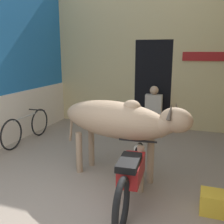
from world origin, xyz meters
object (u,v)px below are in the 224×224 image
Objects in this scene: cow at (118,121)px; crate at (217,203)px; motorcycle_near at (131,174)px; plastic_stool at (165,123)px; shopkeeper_seated at (153,108)px; bicycle at (27,127)px.

crate is at bearing -17.93° from cow.
motorcycle_near reaches higher than plastic_stool.
shopkeeper_seated is (-0.35, 3.52, 0.19)m from motorcycle_near.
plastic_stool is 0.96× the size of crate.
bicycle reaches higher than plastic_stool.
plastic_stool is at bearing 83.17° from cow.
bicycle is at bearing 159.41° from crate.
shopkeeper_seated reaches higher than crate.
cow reaches higher than bicycle.
shopkeeper_seated is 2.90× the size of plastic_stool.
cow is 1.90× the size of shopkeeper_seated.
motorcycle_near reaches higher than crate.
shopkeeper_seated is at bearing 88.71° from cow.
cow is at bearing -96.83° from plastic_stool.
crate is (4.14, -1.56, -0.21)m from bicycle.
motorcycle_near is (0.41, -0.67, -0.56)m from cow.
plastic_stool is (2.96, 1.97, -0.13)m from bicycle.
motorcycle_near is at bearing -29.86° from bicycle.
cow reaches higher than crate.
motorcycle_near is 4.32× the size of crate.
motorcycle_near is 1.19m from crate.
cow is 3.15m from plastic_stool.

